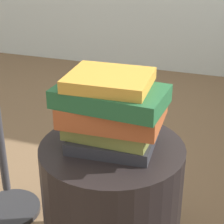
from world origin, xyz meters
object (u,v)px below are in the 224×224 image
object	(u,v)px
book_olive	(109,129)
book_forest	(112,96)
side_table	(112,207)
book_rust	(112,111)
book_charcoal	(112,139)
book_ochre	(110,80)

from	to	relation	value
book_olive	book_forest	xyz separation A→B (m)	(0.01, -0.01, 0.11)
side_table	book_rust	xyz separation A→B (m)	(-0.00, 0.01, 0.33)
book_charcoal	book_forest	size ratio (longest dim) A/B	0.80
book_olive	book_forest	bearing A→B (deg)	-40.03
book_charcoal	book_rust	distance (m)	0.09
book_ochre	book_charcoal	bearing A→B (deg)	69.05
book_ochre	book_olive	bearing A→B (deg)	-82.65
book_forest	book_ochre	xyz separation A→B (m)	(-0.01, 0.01, 0.04)
book_olive	book_ochre	xyz separation A→B (m)	(-0.00, 0.00, 0.15)
book_charcoal	book_ochre	distance (m)	0.19
side_table	book_ochre	xyz separation A→B (m)	(-0.01, 0.00, 0.43)
side_table	book_charcoal	distance (m)	0.24
book_forest	side_table	bearing A→B (deg)	111.46
book_forest	book_ochre	distance (m)	0.05
book_rust	book_forest	xyz separation A→B (m)	(0.01, -0.02, 0.06)
book_charcoal	book_olive	world-z (taller)	book_olive
book_charcoal	book_forest	distance (m)	0.15
book_rust	book_forest	world-z (taller)	book_forest
book_olive	book_rust	distance (m)	0.05
book_charcoal	book_olive	xyz separation A→B (m)	(-0.00, -0.01, 0.04)
side_table	book_rust	bearing A→B (deg)	104.14
book_forest	book_olive	bearing A→B (deg)	142.18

